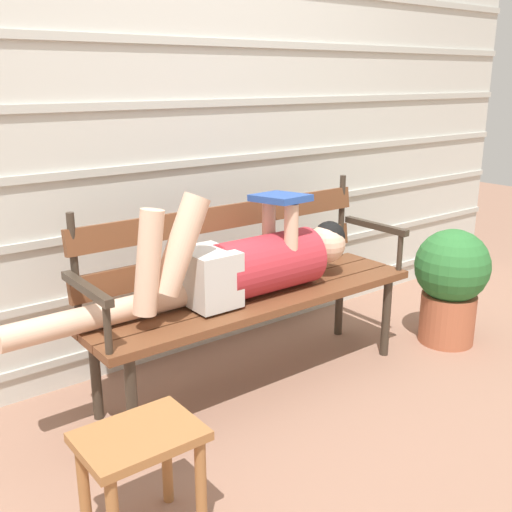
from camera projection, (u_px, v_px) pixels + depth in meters
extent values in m
plane|color=#936B56|center=(268.00, 390.00, 2.82)|extent=(12.00, 12.00, 0.00)
cube|color=beige|center=(189.00, 133.00, 2.98)|extent=(5.12, 0.06, 2.28)
cube|color=#B7B7AD|center=(198.00, 322.00, 3.23)|extent=(5.12, 0.02, 0.04)
cube|color=#B7B7AD|center=(197.00, 272.00, 3.15)|extent=(5.12, 0.02, 0.04)
cube|color=#B7B7AD|center=(195.00, 219.00, 3.07)|extent=(5.12, 0.02, 0.04)
cube|color=#B7B7AD|center=(193.00, 163.00, 2.99)|extent=(5.12, 0.02, 0.04)
cube|color=#B7B7AD|center=(192.00, 104.00, 2.91)|extent=(5.12, 0.02, 0.04)
cube|color=#B7B7AD|center=(190.00, 41.00, 2.83)|extent=(5.12, 0.02, 0.04)
cube|color=brown|center=(276.00, 306.00, 2.65)|extent=(1.64, 0.14, 0.04)
cube|color=brown|center=(256.00, 297.00, 2.76)|extent=(1.64, 0.14, 0.04)
cube|color=brown|center=(237.00, 289.00, 2.87)|extent=(1.64, 0.14, 0.04)
cube|color=brown|center=(229.00, 258.00, 2.88)|extent=(1.58, 0.05, 0.11)
cube|color=brown|center=(228.00, 217.00, 2.83)|extent=(1.58, 0.05, 0.11)
cylinder|color=#382D23|center=(75.00, 267.00, 2.41)|extent=(0.03, 0.03, 0.44)
cylinder|color=#382D23|center=(341.00, 216.00, 3.30)|extent=(0.03, 0.03, 0.44)
cylinder|color=#382D23|center=(132.00, 407.00, 2.28)|extent=(0.04, 0.04, 0.42)
cylinder|color=#382D23|center=(386.00, 318.00, 3.12)|extent=(0.04, 0.04, 0.42)
cylinder|color=#382D23|center=(96.00, 374.00, 2.53)|extent=(0.04, 0.04, 0.42)
cylinder|color=#382D23|center=(339.00, 299.00, 3.38)|extent=(0.04, 0.04, 0.42)
cube|color=#382D23|center=(86.00, 288.00, 2.23)|extent=(0.04, 0.41, 0.03)
cylinder|color=#382D23|center=(107.00, 328.00, 2.13)|extent=(0.03, 0.03, 0.20)
cube|color=#382D23|center=(376.00, 226.00, 3.17)|extent=(0.04, 0.41, 0.03)
cylinder|color=#382D23|center=(400.00, 251.00, 3.07)|extent=(0.03, 0.03, 0.20)
cylinder|color=#B72D38|center=(266.00, 264.00, 2.75)|extent=(0.51, 0.27, 0.27)
cube|color=silver|center=(208.00, 277.00, 2.57)|extent=(0.20, 0.25, 0.24)
sphere|color=beige|center=(326.00, 244.00, 2.97)|extent=(0.19, 0.19, 0.19)
sphere|color=black|center=(329.00, 237.00, 2.97)|extent=(0.16, 0.16, 0.16)
cylinder|color=beige|center=(181.00, 245.00, 2.38)|extent=(0.27, 0.11, 0.41)
cylinder|color=beige|center=(148.00, 263.00, 2.30)|extent=(0.15, 0.09, 0.42)
cylinder|color=beige|center=(101.00, 315.00, 2.36)|extent=(0.78, 0.10, 0.10)
cylinder|color=beige|center=(291.00, 235.00, 2.70)|extent=(0.06, 0.06, 0.28)
cylinder|color=beige|center=(269.00, 228.00, 2.82)|extent=(0.06, 0.06, 0.28)
cube|color=#284C9E|center=(280.00, 198.00, 2.72)|extent=(0.19, 0.26, 0.05)
cube|color=#9E6638|center=(139.00, 437.00, 1.82)|extent=(0.36, 0.27, 0.03)
cylinder|color=#9E6638|center=(201.00, 489.00, 1.87)|extent=(0.04, 0.04, 0.35)
cylinder|color=#9E6638|center=(84.00, 491.00, 1.87)|extent=(0.04, 0.04, 0.35)
cylinder|color=#9E6638|center=(167.00, 456.00, 2.04)|extent=(0.04, 0.04, 0.35)
cylinder|color=#AD5B3D|center=(447.00, 318.00, 3.30)|extent=(0.30, 0.30, 0.27)
sphere|color=#2D7033|center=(452.00, 266.00, 3.22)|extent=(0.40, 0.40, 0.40)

